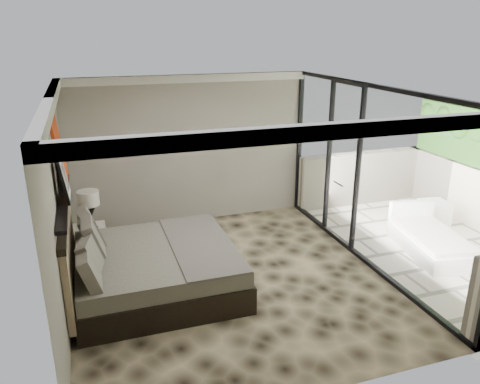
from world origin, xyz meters
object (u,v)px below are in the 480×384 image
object	(u,v)px
bed	(149,267)
table_lamp	(89,205)
ottoman	(434,213)
nightstand	(91,242)
lounger	(430,240)

from	to	relation	value
bed	table_lamp	distance (m)	1.64
ottoman	nightstand	bearing A→B (deg)	173.79
bed	table_lamp	xyz separation A→B (m)	(-0.73, 1.36, 0.54)
table_lamp	ottoman	xyz separation A→B (m)	(6.21, -0.68, -0.68)
lounger	ottoman	bearing A→B (deg)	58.18
lounger	bed	bearing A→B (deg)	-172.20
nightstand	lounger	size ratio (longest dim) A/B	0.29
table_lamp	ottoman	world-z (taller)	table_lamp
nightstand	table_lamp	size ratio (longest dim) A/B	0.83
ottoman	lounger	world-z (taller)	lounger
table_lamp	ottoman	bearing A→B (deg)	-6.21
table_lamp	ottoman	distance (m)	6.28
nightstand	lounger	bearing A→B (deg)	-8.88
bed	ottoman	xyz separation A→B (m)	(5.48, 0.69, -0.13)
nightstand	lounger	xyz separation A→B (m)	(5.42, -1.59, -0.06)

